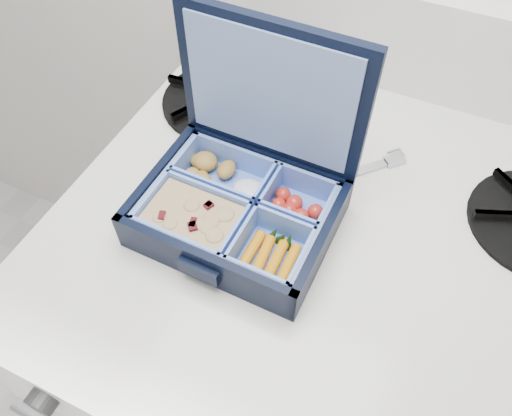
% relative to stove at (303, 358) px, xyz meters
% --- Properties ---
extents(stove, '(0.64, 0.64, 0.96)m').
position_rel_stove_xyz_m(stove, '(0.00, 0.00, 0.00)').
color(stove, white).
rests_on(stove, floor).
extents(bento_box, '(0.22, 0.18, 0.05)m').
position_rel_stove_xyz_m(bento_box, '(-0.10, -0.06, 0.51)').
color(bento_box, black).
rests_on(bento_box, stove).
extents(burner_grate_rear, '(0.19, 0.19, 0.02)m').
position_rel_stove_xyz_m(burner_grate_rear, '(-0.22, 0.13, 0.49)').
color(burner_grate_rear, black).
rests_on(burner_grate_rear, stove).
extents(fork, '(0.13, 0.14, 0.01)m').
position_rel_stove_xyz_m(fork, '(-0.01, 0.06, 0.48)').
color(fork, silver).
rests_on(fork, stove).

